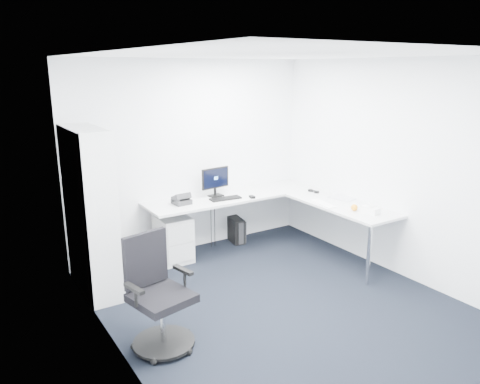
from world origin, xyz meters
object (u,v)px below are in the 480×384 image
task_chair (162,295)px  bookshelf (91,212)px  l_desk (251,227)px  monitor (216,182)px  laptop (343,190)px

task_chair → bookshelf: bearing=85.0°
l_desk → monitor: size_ratio=6.14×
l_desk → bookshelf: (-2.17, 0.05, 0.57)m
monitor → l_desk: bearing=-61.5°
task_chair → laptop: bearing=3.0°
task_chair → laptop: 3.24m
l_desk → monitor: 0.81m
bookshelf → task_chair: bearing=-82.6°
bookshelf → l_desk: bearing=-1.3°
l_desk → monitor: (-0.31, 0.43, 0.61)m
l_desk → task_chair: task_chair is taller
bookshelf → monitor: bearing=11.7°
task_chair → monitor: 2.58m
l_desk → laptop: bearing=-29.0°
l_desk → laptop: size_ratio=7.81×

